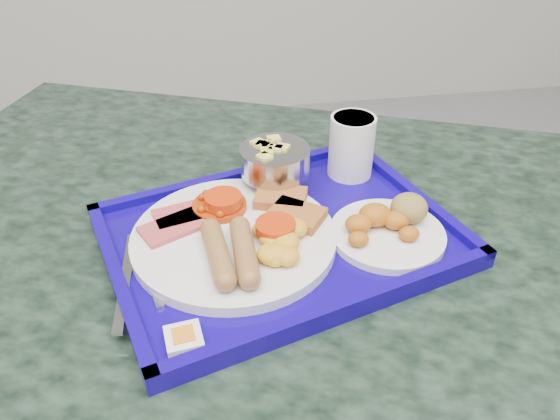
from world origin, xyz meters
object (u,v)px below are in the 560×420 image
Objects in this scene: bread_plate at (389,225)px; juice_cup at (352,144)px; table at (279,339)px; main_plate at (241,235)px; tray at (280,237)px; fruit_bowl at (274,161)px.

juice_cup is (-0.01, 0.16, 0.04)m from bread_plate.
table is 5.57× the size of main_plate.
bread_plate reaches higher than tray.
bread_plate is 0.20m from fruit_bowl.
bread_plate is at bearing -3.83° from main_plate.
table is 0.22m from tray.
tray is 0.13m from fruit_bowl.
tray is (-0.00, -0.01, 0.22)m from table.
fruit_bowl is (0.01, 0.11, 0.27)m from table.
main_plate is 0.25m from juice_cup.
bread_plate reaches higher than main_plate.
main_plate is 0.20m from bread_plate.
bread_plate is (0.14, -0.03, 0.24)m from table.
table is 9.79× the size of bread_plate.
main_plate is 2.62× the size of fruit_bowl.
juice_cup reaches higher than bread_plate.
main_plate is at bearing -159.85° from table.
table is at bearing 20.15° from main_plate.
fruit_bowl is at bearing -169.05° from juice_cup.
table is 2.85× the size of tray.
tray is at bearing -91.64° from table.
juice_cup is (0.14, 0.14, 0.06)m from tray.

